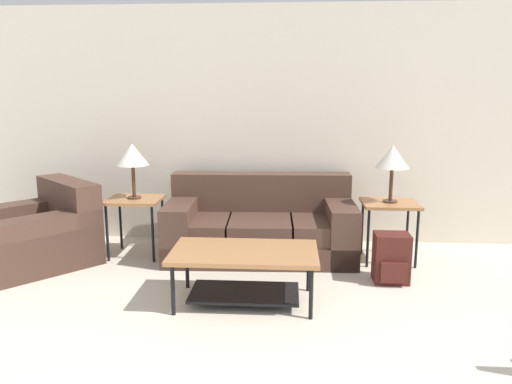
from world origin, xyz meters
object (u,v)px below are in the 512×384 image
backpack (391,259)px  armchair (37,236)px  couch (260,228)px  table_lamp_right (393,158)px  side_table_right (390,208)px  side_table_left (135,205)px  coffee_table (244,264)px  table_lamp_left (132,155)px

backpack → armchair: bearing=175.5°
couch → table_lamp_right: 1.50m
armchair → backpack: bearing=-4.5°
side_table_right → armchair: bearing=-174.9°
armchair → side_table_left: bearing=18.9°
coffee_table → table_lamp_left: (-1.23, 1.10, 0.72)m
couch → coffee_table: couch is taller
armchair → table_lamp_left: size_ratio=2.51×
side_table_right → table_lamp_right: 0.51m
side_table_left → couch: bearing=4.4°
couch → side_table_left: size_ratio=3.19×
couch → coffee_table: 1.21m
coffee_table → backpack: bearing=22.6°
side_table_right → backpack: side_table_right is taller
side_table_left → backpack: (2.50, -0.58, -0.32)m
side_table_right → backpack: size_ratio=1.36×
armchair → side_table_left: 0.99m
side_table_left → armchair: bearing=-161.1°
couch → armchair: (-2.19, -0.41, -0.01)m
coffee_table → armchair: bearing=159.5°
armchair → side_table_left: armchair is taller
side_table_left → side_table_right: 2.58m
armchair → backpack: (3.40, -0.27, -0.06)m
couch → table_lamp_left: 1.50m
couch → side_table_left: couch is taller
side_table_right → backpack: bearing=-97.8°
couch → table_lamp_right: (1.29, -0.10, 0.76)m
couch → table_lamp_left: size_ratio=3.44×
couch → coffee_table: bearing=-92.8°
couch → armchair: size_ratio=1.37×
couch → coffee_table: size_ratio=1.66×
couch → side_table_left: 1.32m
armchair → table_lamp_left: bearing=18.9°
coffee_table → table_lamp_right: table_lamp_right is taller
coffee_table → backpack: backpack is taller
table_lamp_right → coffee_table: bearing=-140.7°
armchair → coffee_table: bearing=-20.5°
backpack → table_lamp_right: bearing=82.2°
coffee_table → backpack: size_ratio=2.63×
table_lamp_right → backpack: 1.01m
table_lamp_right → backpack: size_ratio=1.27×
armchair → side_table_left: (0.90, 0.31, 0.26)m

